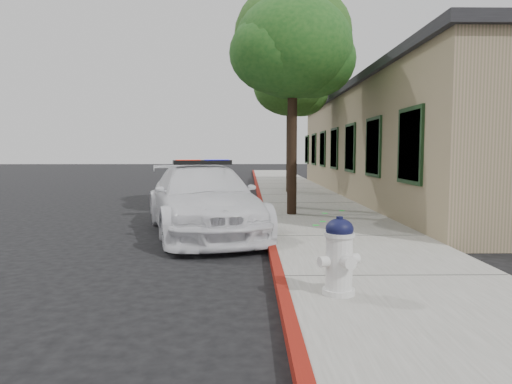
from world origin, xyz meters
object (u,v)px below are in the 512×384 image
object	(u,v)px
street_tree_near	(293,52)
fire_hydrant	(339,256)
police_car	(203,199)
street_tree_far	(291,88)
street_tree_mid	(293,40)
clapboard_building	(429,144)

from	to	relation	value
street_tree_near	fire_hydrant	bearing A→B (deg)	-90.87
police_car	street_tree_far	distance (m)	10.09
police_car	street_tree_mid	world-z (taller)	street_tree_mid
clapboard_building	street_tree_mid	distance (m)	7.75
street_tree_mid	fire_hydrant	bearing A→B (deg)	-91.58
street_tree_near	street_tree_far	xyz separation A→B (m)	(0.56, 6.86, 0.02)
police_car	street_tree_far	world-z (taller)	street_tree_far
police_car	street_tree_far	xyz separation A→B (m)	(2.74, 8.99, 3.66)
street_tree_near	street_tree_mid	xyz separation A→B (m)	(0.13, 1.48, 0.65)
fire_hydrant	clapboard_building	bearing A→B (deg)	44.49
fire_hydrant	street_tree_far	world-z (taller)	street_tree_far
police_car	street_tree_near	xyz separation A→B (m)	(2.18, 2.14, 3.64)
police_car	street_tree_near	world-z (taller)	street_tree_near
police_car	fire_hydrant	xyz separation A→B (m)	(2.07, -4.92, -0.15)
clapboard_building	fire_hydrant	bearing A→B (deg)	-115.03
clapboard_building	street_tree_near	xyz separation A→B (m)	(-5.88, -5.77, 2.28)
clapboard_building	street_tree_near	world-z (taller)	street_tree_near
fire_hydrant	street_tree_far	xyz separation A→B (m)	(0.67, 13.91, 3.81)
street_tree_near	street_tree_mid	world-z (taller)	street_tree_mid
fire_hydrant	street_tree_near	world-z (taller)	street_tree_near
police_car	street_tree_mid	xyz separation A→B (m)	(2.31, 3.62, 4.29)
fire_hydrant	street_tree_far	distance (m)	14.44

